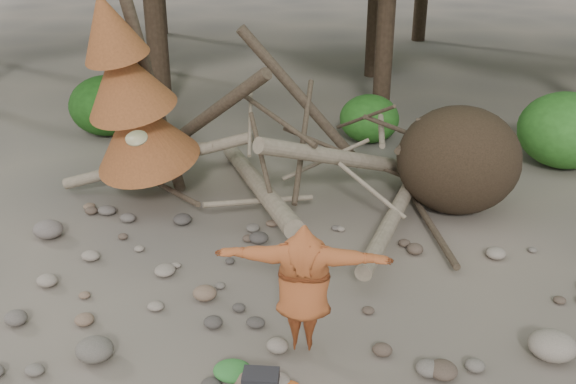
# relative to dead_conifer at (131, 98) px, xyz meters

# --- Properties ---
(ground) EXTENTS (120.00, 120.00, 0.00)m
(ground) POSITION_rel_dead_conifer_xyz_m (3.12, -3.37, -2.11)
(ground) COLOR #514C44
(ground) RESTS_ON ground
(deadfall_pile) EXTENTS (8.55, 5.24, 3.30)m
(deadfall_pile) POSITION_rel_dead_conifer_xyz_m (5.13, 0.87, -1.16)
(deadfall_pile) COLOR #332619
(deadfall_pile) RESTS_ON ground
(dead_conifer) EXTENTS (2.06, 2.16, 4.35)m
(dead_conifer) POSITION_rel_dead_conifer_xyz_m (0.00, 0.00, 0.00)
(dead_conifer) COLOR #4C3F30
(dead_conifer) RESTS_ON ground
(bush_left) EXTENTS (1.80, 1.80, 1.44)m
(bush_left) POSITION_rel_dead_conifer_xyz_m (-2.38, 3.83, -1.39)
(bush_left) COLOR #1F5416
(bush_left) RESTS_ON ground
(bush_mid) EXTENTS (1.40, 1.40, 1.12)m
(bush_mid) POSITION_rel_dead_conifer_xyz_m (3.92, 4.43, -1.55)
(bush_mid) COLOR #2A6A1E
(bush_mid) RESTS_ON ground
(bush_right) EXTENTS (2.00, 2.00, 1.60)m
(bush_right) POSITION_rel_dead_conifer_xyz_m (8.12, 3.63, -1.31)
(bush_right) COLOR #357E27
(bush_right) RESTS_ON ground
(frisbee_thrower) EXTENTS (3.38, 0.88, 2.60)m
(frisbee_thrower) POSITION_rel_dead_conifer_xyz_m (3.62, -3.59, -1.17)
(frisbee_thrower) COLOR #9F4B23
(frisbee_thrower) RESTS_ON ground
(cloth_green) EXTENTS (0.48, 0.40, 0.18)m
(cloth_green) POSITION_rel_dead_conifer_xyz_m (2.90, -4.31, -2.02)
(cloth_green) COLOR #2D702D
(cloth_green) RESTS_ON ground
(boulder_front_left) EXTENTS (0.48, 0.43, 0.29)m
(boulder_front_left) POSITION_rel_dead_conifer_xyz_m (1.11, -4.24, -1.97)
(boulder_front_left) COLOR #625B51
(boulder_front_left) RESTS_ON ground
(boulder_mid_right) EXTENTS (0.59, 0.53, 0.36)m
(boulder_mid_right) POSITION_rel_dead_conifer_xyz_m (6.71, -3.19, -1.93)
(boulder_mid_right) COLOR gray
(boulder_mid_right) RESTS_ON ground
(boulder_mid_left) EXTENTS (0.51, 0.46, 0.30)m
(boulder_mid_left) POSITION_rel_dead_conifer_xyz_m (-1.10, -1.40, -1.96)
(boulder_mid_left) COLOR #696059
(boulder_mid_left) RESTS_ON ground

